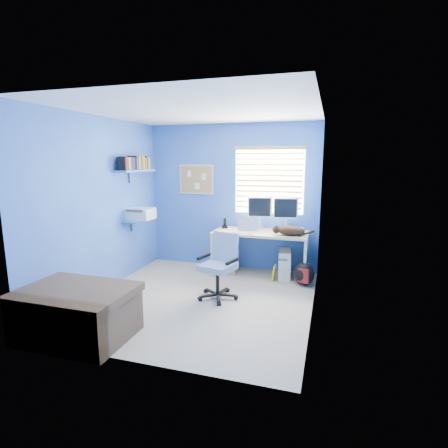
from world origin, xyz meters
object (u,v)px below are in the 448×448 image
(cat, at_px, (291,231))
(office_chair, at_px, (219,274))
(laptop, at_px, (245,226))
(desk, at_px, (260,254))
(tower_pc, at_px, (284,264))

(cat, height_order, office_chair, office_chair)
(laptop, height_order, office_chair, laptop)
(office_chair, bearing_deg, desk, 71.96)
(desk, xyz_separation_m, tower_pc, (0.40, 0.02, -0.14))
(desk, height_order, cat, cat)
(office_chair, bearing_deg, tower_pc, 55.68)
(tower_pc, height_order, office_chair, office_chair)
(laptop, xyz_separation_m, office_chair, (-0.14, -0.95, -0.51))
(desk, height_order, laptop, laptop)
(desk, distance_m, tower_pc, 0.43)
(cat, relative_size, tower_pc, 0.95)
(laptop, relative_size, cat, 0.77)
(tower_pc, xyz_separation_m, office_chair, (-0.76, -1.11, 0.11))
(tower_pc, relative_size, office_chair, 0.50)
(tower_pc, bearing_deg, cat, -66.71)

